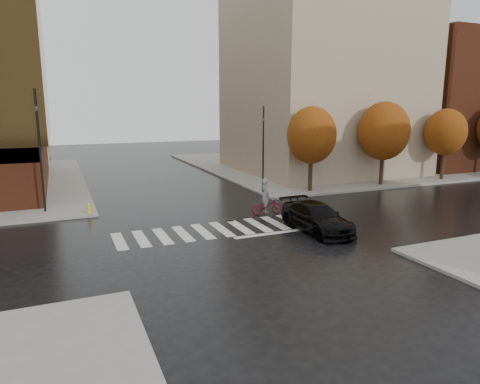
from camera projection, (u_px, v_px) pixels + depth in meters
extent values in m
plane|color=black|center=(225.00, 232.00, 23.09)|extent=(120.00, 120.00, 0.00)
cube|color=gray|center=(328.00, 163.00, 50.08)|extent=(30.00, 30.00, 0.15)
cube|color=silver|center=(222.00, 229.00, 23.54)|extent=(12.00, 3.00, 0.01)
cube|color=tan|center=(321.00, 81.00, 43.14)|extent=(16.00, 16.00, 18.00)
cube|color=maroon|center=(444.00, 102.00, 48.78)|extent=(14.00, 14.00, 14.00)
cylinder|color=black|center=(310.00, 173.00, 33.30)|extent=(0.32, 0.32, 2.80)
ellipsoid|color=#9E3A0F|center=(312.00, 135.00, 32.72)|extent=(3.80, 3.80, 4.37)
cylinder|color=black|center=(381.00, 168.00, 35.98)|extent=(0.32, 0.32, 2.80)
ellipsoid|color=#9E3A0F|center=(384.00, 131.00, 35.38)|extent=(4.20, 4.20, 4.83)
cylinder|color=black|center=(443.00, 164.00, 38.67)|extent=(0.32, 0.32, 2.80)
ellipsoid|color=#9E3A0F|center=(446.00, 132.00, 38.11)|extent=(3.60, 3.60, 4.14)
imported|color=black|center=(317.00, 217.00, 23.08)|extent=(2.20, 5.24, 1.51)
imported|color=maroon|center=(267.00, 206.00, 26.68)|extent=(2.05, 0.85, 1.05)
imported|color=gray|center=(265.00, 196.00, 26.51)|extent=(0.57, 0.82, 2.14)
cylinder|color=black|center=(40.00, 151.00, 26.15)|extent=(0.12, 0.12, 7.56)
imported|color=black|center=(36.00, 106.00, 25.61)|extent=(0.20, 0.17, 0.94)
cylinder|color=black|center=(263.00, 150.00, 32.26)|extent=(0.12, 0.12, 6.51)
imported|color=black|center=(264.00, 118.00, 31.80)|extent=(0.17, 0.19, 0.81)
cylinder|color=yellow|center=(89.00, 209.00, 26.37)|extent=(0.22, 0.22, 0.54)
sphere|color=yellow|center=(89.00, 205.00, 26.32)|extent=(0.23, 0.23, 0.23)
cylinder|color=#3D3116|center=(230.00, 221.00, 25.30)|extent=(0.72, 0.72, 0.01)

